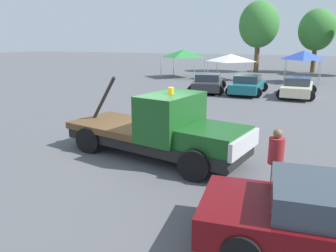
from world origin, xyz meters
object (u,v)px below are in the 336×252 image
Objects in this scene: canopy_tent_white at (231,58)px; canopy_tent_green at (183,53)px; parked_car_teal at (248,85)px; canopy_tent_blue at (304,55)px; tree_center at (259,25)px; person_near_truck at (276,157)px; parked_car_charcoal at (208,83)px; parked_car_cream at (298,87)px; tree_right at (317,30)px; tow_truck at (163,130)px.

canopy_tent_green is at bearing 174.81° from canopy_tent_white.
canopy_tent_blue reaches higher than parked_car_teal.
canopy_tent_white is at bearing -97.68° from tree_center.
canopy_tent_green is (-7.76, 8.25, 1.75)m from parked_car_teal.
person_near_truck is 15.93m from parked_car_teal.
canopy_tent_white reaches higher than parked_car_teal.
person_near_truck is at bearing -168.74° from parked_car_charcoal.
tree_right is at bearing -1.02° from parked_car_cream.
tow_truck is 3.88× the size of person_near_truck.
canopy_tent_green reaches higher than tow_truck.
tow_truck reaches higher than parked_car_charcoal.
tow_truck is at bearing -98.72° from tree_right.
canopy_tent_blue is at bearing -90.12° from person_near_truck.
parked_car_charcoal is 20.51m from tree_right.
parked_car_cream is 18.20m from tree_center.
tow_truck is at bearing 168.08° from parked_car_cream.
tree_right is (4.57, 18.63, 4.15)m from parked_car_teal.
canopy_tent_green reaches higher than parked_car_cream.
canopy_tent_blue is (0.19, 8.19, 1.78)m from parked_car_cream.
canopy_tent_white is 1.22× the size of canopy_tent_blue.
person_near_truck is at bearing -90.96° from canopy_tent_blue.
person_near_truck is 33.09m from tree_center.
canopy_tent_green is at bearing 20.91° from parked_car_charcoal.
parked_car_teal is at bearing -78.04° from person_near_truck.
tow_truck is 0.81× the size of tree_center.
person_near_truck is 0.58× the size of canopy_tent_blue.
canopy_tent_green reaches higher than canopy_tent_white.
parked_car_teal is 19.63m from tree_right.
tree_center is (-1.64, 16.82, 4.76)m from parked_car_teal.
tow_truck is 23.67m from canopy_tent_green.
parked_car_cream is at bearing -51.92° from canopy_tent_white.
parked_car_cream is 10.07m from canopy_tent_white.
tow_truck is 1.42× the size of parked_car_cream.
parked_car_teal is 1.28× the size of canopy_tent_white.
tree_right reaches higher than parked_car_teal.
canopy_tent_blue is at bearing -95.98° from tree_right.
canopy_tent_white is (4.91, -0.45, -0.30)m from canopy_tent_green.
parked_car_teal is 3.29m from parked_car_cream.
tree_right reaches higher than person_near_truck.
parked_car_charcoal is 1.37× the size of canopy_tent_white.
tree_center is at bearing 7.09° from parked_car_teal.
canopy_tent_blue reaches higher than person_near_truck.
tree_center is (-4.72, 32.45, 4.43)m from person_near_truck.
parked_car_cream is 19.17m from tree_right.
parked_car_teal is 9.04m from canopy_tent_blue.
tree_center reaches higher than tree_right.
tree_center is at bearing -163.76° from tree_right.
tree_center is (-1.17, 31.04, 4.49)m from tow_truck.
tree_center is 6.50m from tree_right.
parked_car_cream is 0.64× the size of tree_right.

